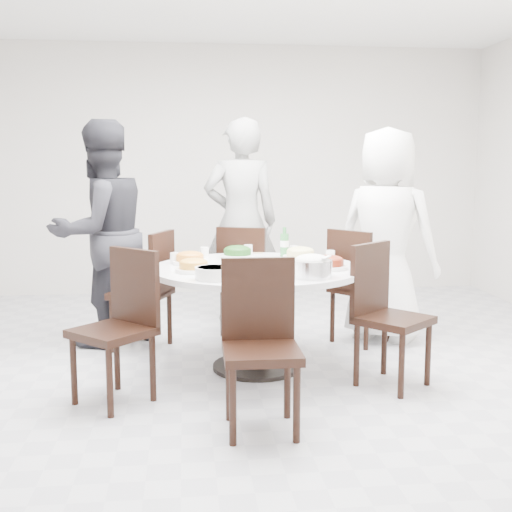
{
  "coord_description": "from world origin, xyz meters",
  "views": [
    {
      "loc": [
        -0.46,
        -4.37,
        1.48
      ],
      "look_at": [
        0.04,
        0.16,
        0.82
      ],
      "focal_mm": 45.0,
      "sensor_mm": 36.0,
      "label": 1
    }
  ],
  "objects": [
    {
      "name": "dish_greens",
      "position": [
        -0.06,
        0.57,
        0.79
      ],
      "size": [
        0.28,
        0.28,
        0.07
      ],
      "primitive_type": "cylinder",
      "color": "white",
      "rests_on": "dining_table"
    },
    {
      "name": "tea_cups",
      "position": [
        0.02,
        0.75,
        0.79
      ],
      "size": [
        0.07,
        0.07,
        0.08
      ],
      "primitive_type": "cylinder",
      "color": "white",
      "rests_on": "dining_table"
    },
    {
      "name": "soup_bowl",
      "position": [
        -0.28,
        -0.35,
        0.79
      ],
      "size": [
        0.25,
        0.25,
        0.08
      ],
      "primitive_type": "cylinder",
      "color": "white",
      "rests_on": "dining_table"
    },
    {
      "name": "diner_right",
      "position": [
        1.2,
        0.78,
        0.89
      ],
      "size": [
        1.03,
        0.99,
        1.77
      ],
      "primitive_type": "imported",
      "rotation": [
        0.0,
        0.0,
        2.45
      ],
      "color": "white",
      "rests_on": "floor"
    },
    {
      "name": "dish_redbrown",
      "position": [
        0.53,
        -0.04,
        0.78
      ],
      "size": [
        0.28,
        0.28,
        0.07
      ],
      "primitive_type": "cylinder",
      "color": "white",
      "rests_on": "dining_table"
    },
    {
      "name": "chair_n",
      "position": [
        0.07,
        1.12,
        0.47
      ],
      "size": [
        0.54,
        0.54,
        0.95
      ],
      "primitive_type": "cube",
      "rotation": [
        0.0,
        0.0,
        2.78
      ],
      "color": "black",
      "rests_on": "floor"
    },
    {
      "name": "dining_table",
      "position": [
        0.04,
        0.11,
        0.38
      ],
      "size": [
        1.5,
        1.5,
        0.75
      ],
      "primitive_type": "cylinder",
      "color": "white",
      "rests_on": "floor"
    },
    {
      "name": "beverage_bottle",
      "position": [
        0.32,
        0.61,
        0.87
      ],
      "size": [
        0.07,
        0.07,
        0.23
      ],
      "primitive_type": "cylinder",
      "color": "#307A3B",
      "rests_on": "dining_table"
    },
    {
      "name": "dish_tofu",
      "position": [
        -0.41,
        -0.06,
        0.78
      ],
      "size": [
        0.25,
        0.25,
        0.07
      ],
      "primitive_type": "cylinder",
      "color": "white",
      "rests_on": "dining_table"
    },
    {
      "name": "wall_back",
      "position": [
        0.0,
        3.0,
        1.4
      ],
      "size": [
        6.0,
        0.01,
        2.8
      ],
      "primitive_type": "cube",
      "color": "silver",
      "rests_on": "ground"
    },
    {
      "name": "dish_pale",
      "position": [
        0.42,
        0.45,
        0.79
      ],
      "size": [
        0.27,
        0.27,
        0.07
      ],
      "primitive_type": "cylinder",
      "color": "white",
      "rests_on": "dining_table"
    },
    {
      "name": "chair_s",
      "position": [
        -0.06,
        -0.99,
        0.47
      ],
      "size": [
        0.43,
        0.43,
        0.95
      ],
      "primitive_type": "cube",
      "rotation": [
        0.0,
        0.0,
        6.27
      ],
      "color": "black",
      "rests_on": "floor"
    },
    {
      "name": "chair_ne",
      "position": [
        0.99,
        0.72,
        0.47
      ],
      "size": [
        0.59,
        0.59,
        0.95
      ],
      "primitive_type": "cube",
      "rotation": [
        0.0,
        0.0,
        2.26
      ],
      "color": "black",
      "rests_on": "floor"
    },
    {
      "name": "dish_orange",
      "position": [
        -0.43,
        0.29,
        0.78
      ],
      "size": [
        0.26,
        0.26,
        0.07
      ],
      "primitive_type": "cylinder",
      "color": "white",
      "rests_on": "dining_table"
    },
    {
      "name": "diner_middle",
      "position": [
        0.06,
        1.58,
        0.95
      ],
      "size": [
        0.69,
        0.45,
        1.89
      ],
      "primitive_type": "imported",
      "rotation": [
        0.0,
        0.0,
        3.14
      ],
      "color": "black",
      "rests_on": "floor"
    },
    {
      "name": "rice_bowl",
      "position": [
        0.35,
        -0.34,
        0.81
      ],
      "size": [
        0.26,
        0.26,
        0.11
      ],
      "primitive_type": "cylinder",
      "color": "silver",
      "rests_on": "dining_table"
    },
    {
      "name": "chair_sw",
      "position": [
        -0.92,
        -0.46,
        0.47
      ],
      "size": [
        0.59,
        0.59,
        0.95
      ],
      "primitive_type": "cube",
      "rotation": [
        0.0,
        0.0,
        5.51
      ],
      "color": "black",
      "rests_on": "floor"
    },
    {
      "name": "diner_left",
      "position": [
        -1.14,
        0.92,
        0.91
      ],
      "size": [
        1.13,
        1.09,
        1.83
      ],
      "primitive_type": "imported",
      "rotation": [
        0.0,
        0.0,
        3.81
      ],
      "color": "black",
      "rests_on": "floor"
    },
    {
      "name": "wall_front",
      "position": [
        0.0,
        -3.0,
        1.4
      ],
      "size": [
        6.0,
        0.01,
        2.8
      ],
      "primitive_type": "cube",
      "color": "silver",
      "rests_on": "ground"
    },
    {
      "name": "chair_se",
      "position": [
        0.9,
        -0.35,
        0.47
      ],
      "size": [
        0.59,
        0.59,
        0.95
      ],
      "primitive_type": "cube",
      "rotation": [
        0.0,
        0.0,
        6.99
      ],
      "color": "black",
      "rests_on": "floor"
    },
    {
      "name": "chair_nw",
      "position": [
        -0.82,
        0.73,
        0.47
      ],
      "size": [
        0.55,
        0.55,
        0.95
      ],
      "primitive_type": "cube",
      "rotation": [
        0.0,
        0.0,
        4.33
      ],
      "color": "black",
      "rests_on": "floor"
    },
    {
      "name": "floor",
      "position": [
        0.0,
        0.0,
        0.0
      ],
      "size": [
        6.0,
        6.0,
        0.01
      ],
      "primitive_type": "cube",
      "color": "#B9B9BE",
      "rests_on": "ground"
    },
    {
      "name": "chopsticks",
      "position": [
        0.01,
        0.81,
        0.76
      ],
      "size": [
        0.24,
        0.04,
        0.01
      ],
      "primitive_type": null,
      "color": "tan",
      "rests_on": "dining_table"
    }
  ]
}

